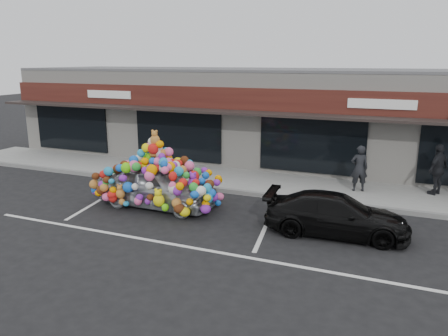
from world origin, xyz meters
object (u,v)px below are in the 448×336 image
at_px(black_sedan, 336,215).
at_px(toy_car, 157,182).
at_px(pedestrian_c, 438,169).
at_px(pedestrian_a, 359,168).

bearing_deg(black_sedan, toy_car, 84.39).
xyz_separation_m(toy_car, pedestrian_c, (8.54, 4.45, 0.19)).
xyz_separation_m(toy_car, black_sedan, (5.80, -0.18, -0.28)).
relative_size(toy_car, pedestrian_a, 2.61).
bearing_deg(toy_car, pedestrian_c, -61.06).
bearing_deg(pedestrian_a, black_sedan, 69.68).
height_order(black_sedan, pedestrian_a, pedestrian_a).
distance_m(toy_car, pedestrian_a, 7.11).
xyz_separation_m(black_sedan, pedestrian_a, (0.19, 4.01, 0.41)).
xyz_separation_m(toy_car, pedestrian_a, (5.99, 3.84, 0.13)).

